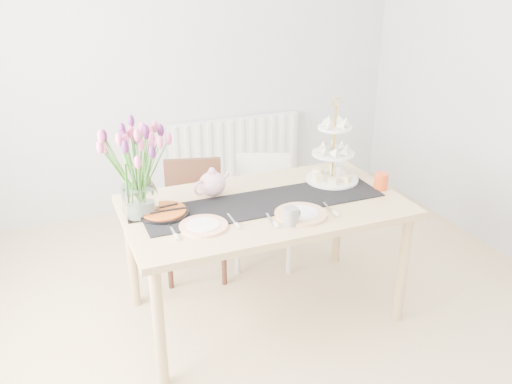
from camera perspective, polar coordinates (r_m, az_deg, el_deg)
name	(u,v)px	position (r m, az deg, el deg)	size (l,w,h in m)	color
room_shell	(294,135)	(2.51, 3.99, 6.00)	(4.50, 4.50, 4.50)	tan
radiator	(235,151)	(4.88, -2.21, 4.37)	(1.20, 0.08, 0.60)	white
dining_table	(265,215)	(3.15, 0.91, -2.46)	(1.60, 0.90, 0.75)	tan
chair_brown	(194,209)	(3.75, -6.50, -1.84)	(0.48, 0.48, 0.79)	#381D14
chair_white	(263,201)	(3.88, 0.74, -1.00)	(0.50, 0.50, 0.77)	silver
table_runner	(265,203)	(3.11, 0.92, -1.13)	(1.40, 0.35, 0.01)	black
tulip_vase	(135,156)	(2.91, -12.57, 3.71)	(0.63, 0.63, 0.53)	silver
cake_stand	(333,161)	(3.40, 8.10, 3.27)	(0.33, 0.33, 0.48)	gold
teapot	(212,184)	(3.18, -4.61, 0.86)	(0.26, 0.21, 0.17)	silver
cream_jug	(337,171)	(3.49, 8.52, 2.17)	(0.09, 0.09, 0.09)	white
tart_tin	(164,213)	(3.01, -9.65, -2.16)	(0.27, 0.27, 0.03)	black
mug_grey	(291,216)	(2.86, 3.67, -2.57)	(0.08, 0.08, 0.09)	gray
mug_orange	(381,181)	(3.37, 13.04, 1.12)	(0.08, 0.08, 0.10)	#E14819
plate_left	(204,226)	(2.86, -5.55, -3.56)	(0.26, 0.26, 0.01)	silver
plate_right	(301,214)	(2.98, 4.73, -2.32)	(0.29, 0.29, 0.01)	silver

